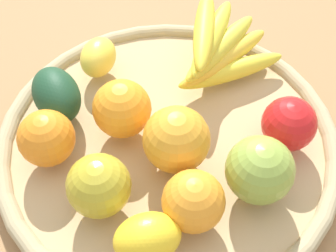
# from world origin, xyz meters

# --- Properties ---
(ground_plane) EXTENTS (2.40, 2.40, 0.00)m
(ground_plane) POSITION_xyz_m (0.00, 0.00, 0.00)
(ground_plane) COLOR #9B7145
(ground_plane) RESTS_ON ground
(basket) EXTENTS (0.45, 0.45, 0.04)m
(basket) POSITION_xyz_m (0.00, 0.00, 0.02)
(basket) COLOR tan
(basket) RESTS_ON ground_plane
(orange_1) EXTENTS (0.11, 0.11, 0.08)m
(orange_1) POSITION_xyz_m (-0.02, -0.03, 0.08)
(orange_1) COLOR orange
(orange_1) RESTS_ON basket
(banana_bunch) EXTENTS (0.16, 0.15, 0.08)m
(banana_bunch) POSITION_xyz_m (0.14, 0.03, 0.07)
(banana_bunch) COLOR yellow
(banana_bunch) RESTS_ON basket
(apple_2) EXTENTS (0.09, 0.09, 0.07)m
(apple_2) POSITION_xyz_m (-0.12, -0.01, 0.07)
(apple_2) COLOR gold
(apple_2) RESTS_ON basket
(orange_2) EXTENTS (0.09, 0.09, 0.07)m
(orange_2) POSITION_xyz_m (-0.03, 0.05, 0.07)
(orange_2) COLOR orange
(orange_2) RESTS_ON basket
(apple_1) EXTENTS (0.08, 0.08, 0.07)m
(apple_1) POSITION_xyz_m (0.10, -0.11, 0.07)
(apple_1) COLOR red
(apple_1) RESTS_ON basket
(avocado) EXTENTS (0.08, 0.10, 0.06)m
(avocado) POSITION_xyz_m (-0.07, 0.14, 0.07)
(avocado) COLOR #1A3F25
(avocado) RESTS_ON basket
(apple_0) EXTENTS (0.11, 0.11, 0.08)m
(apple_0) POSITION_xyz_m (0.02, -0.13, 0.07)
(apple_0) COLOR #8BA63E
(apple_0) RESTS_ON basket
(lemon_1) EXTENTS (0.09, 0.08, 0.05)m
(lemon_1) POSITION_xyz_m (-0.13, -0.09, 0.06)
(lemon_1) COLOR yellow
(lemon_1) RESTS_ON basket
(orange_3) EXTENTS (0.08, 0.08, 0.07)m
(orange_3) POSITION_xyz_m (-0.06, -0.10, 0.07)
(orange_3) COLOR orange
(orange_3) RESTS_ON basket
(lemon_0) EXTENTS (0.08, 0.07, 0.05)m
(lemon_0) POSITION_xyz_m (0.02, 0.15, 0.06)
(lemon_0) COLOR yellow
(lemon_0) RESTS_ON basket
(orange_0) EXTENTS (0.09, 0.09, 0.07)m
(orange_0) POSITION_xyz_m (-0.12, 0.08, 0.07)
(orange_0) COLOR orange
(orange_0) RESTS_ON basket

